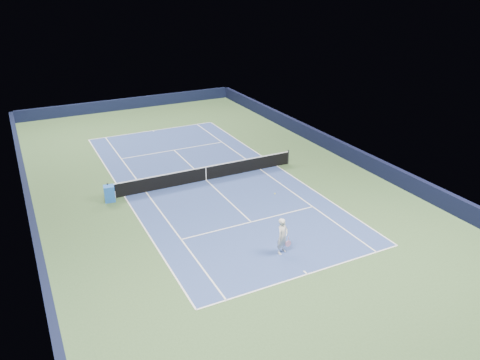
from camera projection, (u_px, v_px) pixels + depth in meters
name	position (u px, v px, depth m)	size (l,w,h in m)	color
ground	(206.00, 180.00, 31.13)	(40.00, 40.00, 0.00)	#38562F
wall_far	(129.00, 104.00, 47.06)	(22.00, 0.35, 1.10)	black
wall_right	(338.00, 147.00, 35.35)	(0.35, 40.00, 1.10)	black
wall_left	(30.00, 206.00, 26.45)	(0.35, 40.00, 1.10)	black
court_surface	(206.00, 180.00, 31.12)	(10.97, 23.77, 0.01)	navy
baseline_far	(153.00, 131.00, 40.81)	(10.97, 0.08, 0.00)	white
baseline_near	(307.00, 274.00, 21.43)	(10.97, 0.08, 0.00)	white
sideline_doubles_right	(277.00, 166.00, 33.38)	(0.08, 23.77, 0.00)	white
sideline_doubles_left	(124.00, 196.00, 28.87)	(0.08, 23.77, 0.00)	white
sideline_singles_right	(260.00, 169.00, 32.81)	(0.08, 23.77, 0.00)	white
sideline_singles_left	(146.00, 192.00, 29.43)	(0.08, 23.77, 0.00)	white
service_line_far	(174.00, 150.00, 36.34)	(8.23, 0.08, 0.00)	white
service_line_near	(251.00, 222.00, 25.90)	(8.23, 0.08, 0.00)	white
center_service_line	(206.00, 180.00, 31.12)	(0.08, 12.80, 0.00)	white
center_mark_far	(154.00, 131.00, 40.69)	(0.08, 0.30, 0.00)	white
center_mark_near	(306.00, 272.00, 21.56)	(0.08, 0.30, 0.00)	white
tennis_net	(206.00, 173.00, 30.92)	(12.90, 0.10, 1.07)	black
sponsor_cube	(110.00, 194.00, 28.08)	(0.69, 0.64, 1.00)	blue
tennis_player	(283.00, 236.00, 22.71)	(0.89, 1.38, 2.81)	silver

